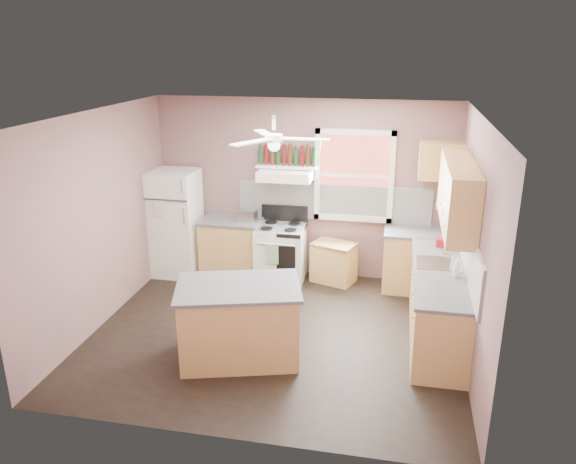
% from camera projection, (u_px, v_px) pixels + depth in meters
% --- Properties ---
extents(floor, '(4.50, 4.50, 0.00)m').
position_uv_depth(floor, '(275.00, 333.00, 7.03)').
color(floor, black).
rests_on(floor, ground).
extents(ceiling, '(4.50, 4.50, 0.00)m').
position_uv_depth(ceiling, '(274.00, 115.00, 6.15)').
color(ceiling, white).
rests_on(ceiling, ground).
extents(wall_back, '(4.50, 0.05, 2.70)m').
position_uv_depth(wall_back, '(304.00, 189.00, 8.47)').
color(wall_back, '#775655').
rests_on(wall_back, ground).
extents(wall_right, '(0.05, 4.00, 2.70)m').
position_uv_depth(wall_right, '(476.00, 245.00, 6.17)').
color(wall_right, '#775655').
rests_on(wall_right, ground).
extents(wall_left, '(0.05, 4.00, 2.70)m').
position_uv_depth(wall_left, '(97.00, 220.00, 7.02)').
color(wall_left, '#775655').
rests_on(wall_left, ground).
extents(backsplash_back, '(2.90, 0.03, 0.55)m').
position_uv_depth(backsplash_back, '(333.00, 203.00, 8.41)').
color(backsplash_back, white).
rests_on(backsplash_back, wall_back).
extents(backsplash_right, '(0.03, 2.60, 0.55)m').
position_uv_depth(backsplash_right, '(468.00, 250.00, 6.51)').
color(backsplash_right, white).
rests_on(backsplash_right, wall_right).
extents(window_view, '(1.00, 0.02, 1.20)m').
position_uv_depth(window_view, '(354.00, 176.00, 8.21)').
color(window_view, maroon).
rests_on(window_view, wall_back).
extents(window_frame, '(1.16, 0.07, 1.36)m').
position_uv_depth(window_frame, '(354.00, 176.00, 8.18)').
color(window_frame, white).
rests_on(window_frame, wall_back).
extents(refrigerator, '(0.69, 0.67, 1.63)m').
position_uv_depth(refrigerator, '(176.00, 223.00, 8.62)').
color(refrigerator, white).
rests_on(refrigerator, floor).
extents(base_cabinet_left, '(0.90, 0.60, 0.86)m').
position_uv_depth(base_cabinet_left, '(232.00, 249.00, 8.67)').
color(base_cabinet_left, tan).
rests_on(base_cabinet_left, floor).
extents(counter_left, '(0.92, 0.62, 0.04)m').
position_uv_depth(counter_left, '(231.00, 221.00, 8.52)').
color(counter_left, '#4F4F52').
rests_on(counter_left, base_cabinet_left).
extents(toaster, '(0.30, 0.20, 0.18)m').
position_uv_depth(toaster, '(247.00, 216.00, 8.40)').
color(toaster, silver).
rests_on(toaster, counter_left).
extents(stove, '(0.73, 0.66, 0.86)m').
position_uv_depth(stove, '(281.00, 254.00, 8.46)').
color(stove, white).
rests_on(stove, floor).
extents(range_hood, '(0.78, 0.50, 0.14)m').
position_uv_depth(range_hood, '(285.00, 175.00, 8.17)').
color(range_hood, white).
rests_on(range_hood, wall_back).
extents(bottle_shelf, '(0.90, 0.26, 0.03)m').
position_uv_depth(bottle_shelf, '(287.00, 166.00, 8.25)').
color(bottle_shelf, white).
rests_on(bottle_shelf, range_hood).
extents(cart, '(0.72, 0.59, 0.61)m').
position_uv_depth(cart, '(334.00, 262.00, 8.46)').
color(cart, tan).
rests_on(cart, floor).
extents(base_cabinet_corner, '(1.00, 0.60, 0.86)m').
position_uv_depth(base_cabinet_corner, '(418.00, 262.00, 8.14)').
color(base_cabinet_corner, tan).
rests_on(base_cabinet_corner, floor).
extents(base_cabinet_right, '(0.60, 2.20, 0.86)m').
position_uv_depth(base_cabinet_right, '(437.00, 306.00, 6.80)').
color(base_cabinet_right, tan).
rests_on(base_cabinet_right, floor).
extents(counter_corner, '(1.02, 0.62, 0.04)m').
position_uv_depth(counter_corner, '(421.00, 233.00, 7.99)').
color(counter_corner, '#4F4F52').
rests_on(counter_corner, base_cabinet_corner).
extents(counter_right, '(0.62, 2.22, 0.04)m').
position_uv_depth(counter_right, '(440.00, 271.00, 6.66)').
color(counter_right, '#4F4F52').
rests_on(counter_right, base_cabinet_right).
extents(sink, '(0.55, 0.45, 0.03)m').
position_uv_depth(sink, '(439.00, 264.00, 6.84)').
color(sink, silver).
rests_on(sink, counter_right).
extents(faucet, '(0.03, 0.03, 0.14)m').
position_uv_depth(faucet, '(453.00, 259.00, 6.79)').
color(faucet, silver).
rests_on(faucet, sink).
extents(upper_cabinet_right, '(0.33, 1.80, 0.76)m').
position_uv_depth(upper_cabinet_right, '(458.00, 194.00, 6.53)').
color(upper_cabinet_right, tan).
rests_on(upper_cabinet_right, wall_right).
extents(upper_cabinet_corner, '(0.60, 0.33, 0.52)m').
position_uv_depth(upper_cabinet_corner, '(441.00, 161.00, 7.75)').
color(upper_cabinet_corner, tan).
rests_on(upper_cabinet_corner, wall_back).
extents(paper_towel, '(0.26, 0.12, 0.12)m').
position_uv_depth(paper_towel, '(445.00, 206.00, 7.96)').
color(paper_towel, white).
rests_on(paper_towel, wall_back).
extents(island, '(1.47, 1.15, 0.86)m').
position_uv_depth(island, '(239.00, 324.00, 6.37)').
color(island, tan).
rests_on(island, floor).
extents(island_top, '(1.57, 1.24, 0.04)m').
position_uv_depth(island_top, '(238.00, 287.00, 6.23)').
color(island_top, '#4F4F52').
rests_on(island_top, island).
extents(ceiling_fan_hub, '(0.20, 0.20, 0.08)m').
position_uv_depth(ceiling_fan_hub, '(274.00, 138.00, 6.24)').
color(ceiling_fan_hub, white).
rests_on(ceiling_fan_hub, ceiling).
extents(soap_bottle, '(0.13, 0.13, 0.24)m').
position_uv_depth(soap_bottle, '(457.00, 267.00, 6.43)').
color(soap_bottle, silver).
rests_on(soap_bottle, counter_right).
extents(red_caddy, '(0.19, 0.13, 0.10)m').
position_uv_depth(red_caddy, '(443.00, 243.00, 7.39)').
color(red_caddy, red).
rests_on(red_caddy, counter_right).
extents(wine_bottles, '(0.86, 0.06, 0.31)m').
position_uv_depth(wine_bottles, '(287.00, 156.00, 8.20)').
color(wine_bottles, '#143819').
rests_on(wine_bottles, bottle_shelf).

